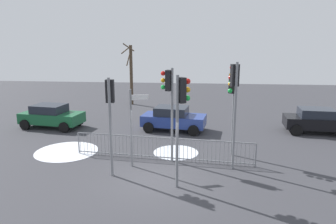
% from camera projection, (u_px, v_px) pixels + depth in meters
% --- Properties ---
extents(ground_plane, '(60.00, 60.00, 0.00)m').
position_uv_depth(ground_plane, '(157.00, 178.00, 12.51)').
color(ground_plane, '#38383D').
extents(traffic_light_foreground_right, '(0.43, 0.50, 4.01)m').
position_uv_depth(traffic_light_foreground_right, '(233.00, 95.00, 14.34)').
color(traffic_light_foreground_right, slate).
rests_on(traffic_light_foreground_right, ground).
extents(traffic_light_foreground_left, '(0.56, 0.36, 4.22)m').
position_uv_depth(traffic_light_foreground_left, '(169.00, 94.00, 13.67)').
color(traffic_light_foreground_left, slate).
rests_on(traffic_light_foreground_left, ground).
extents(traffic_light_rear_right, '(0.34, 0.57, 3.98)m').
position_uv_depth(traffic_light_rear_right, '(110.00, 104.00, 12.28)').
color(traffic_light_rear_right, slate).
rests_on(traffic_light_rear_right, ground).
extents(traffic_light_rear_left, '(0.38, 0.54, 4.52)m').
position_uv_depth(traffic_light_rear_left, '(234.00, 91.00, 12.88)').
color(traffic_light_rear_left, slate).
rests_on(traffic_light_rear_left, ground).
extents(traffic_light_mid_right, '(0.50, 0.43, 4.19)m').
position_uv_depth(traffic_light_mid_right, '(181.00, 106.00, 11.15)').
color(traffic_light_mid_right, slate).
rests_on(traffic_light_mid_right, ground).
extents(direction_sign_post, '(0.76, 0.28, 3.39)m').
position_uv_depth(direction_sign_post, '(132.00, 124.00, 13.32)').
color(direction_sign_post, slate).
rests_on(direction_sign_post, ground).
extents(pedestrian_guard_railing, '(8.29, 0.93, 1.07)m').
position_uv_depth(pedestrian_guard_railing, '(162.00, 148.00, 14.36)').
color(pedestrian_guard_railing, slate).
rests_on(pedestrian_guard_railing, ground).
extents(car_blue_near, '(4.00, 2.36, 1.47)m').
position_uv_depth(car_blue_near, '(173.00, 118.00, 19.15)').
color(car_blue_near, navy).
rests_on(car_blue_near, ground).
extents(car_black_far, '(3.93, 2.19, 1.47)m').
position_uv_depth(car_black_far, '(317.00, 120.00, 18.63)').
color(car_black_far, black).
rests_on(car_black_far, ground).
extents(car_green_trailing, '(3.99, 2.35, 1.47)m').
position_uv_depth(car_green_trailing, '(51.00, 116.00, 19.81)').
color(car_green_trailing, '#195933').
rests_on(car_green_trailing, ground).
extents(bare_tree_left, '(1.24, 1.38, 5.23)m').
position_uv_depth(bare_tree_left, '(131.00, 73.00, 26.92)').
color(bare_tree_left, '#473828').
rests_on(bare_tree_left, ground).
extents(snow_patch_kerb, '(3.06, 3.06, 0.01)m').
position_uv_depth(snow_patch_kerb, '(67.00, 151.00, 15.56)').
color(snow_patch_kerb, white).
rests_on(snow_patch_kerb, ground).
extents(snow_patch_island, '(2.20, 2.20, 0.01)m').
position_uv_depth(snow_patch_island, '(176.00, 152.00, 15.42)').
color(snow_patch_island, silver).
rests_on(snow_patch_island, ground).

